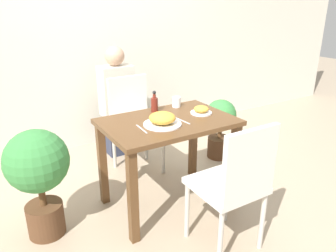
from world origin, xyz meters
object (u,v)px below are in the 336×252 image
(drink_cup, at_px, (176,102))
(chair_near, at_px, (235,182))
(food_plate, at_px, (162,119))
(potted_plant_left, at_px, (38,171))
(chair_far, at_px, (134,118))
(side_plate, at_px, (201,110))
(sauce_bottle, at_px, (154,104))
(person_figure, at_px, (117,102))
(potted_plant_right, at_px, (220,124))

(drink_cup, bearing_deg, chair_near, -99.69)
(food_plate, bearing_deg, potted_plant_left, 167.42)
(food_plate, bearing_deg, chair_far, 80.28)
(food_plate, xyz_separation_m, side_plate, (0.40, 0.06, -0.02))
(sauce_bottle, xyz_separation_m, potted_plant_left, (-0.97, -0.11, -0.30))
(chair_near, relative_size, food_plate, 3.26)
(chair_far, bearing_deg, food_plate, -99.72)
(chair_near, relative_size, sauce_bottle, 5.20)
(drink_cup, height_order, potted_plant_left, drink_cup)
(side_plate, relative_size, sauce_bottle, 0.98)
(chair_near, xyz_separation_m, potted_plant_left, (-1.03, 0.82, -0.02))
(chair_far, xyz_separation_m, sauce_bottle, (-0.03, -0.48, 0.28))
(chair_near, relative_size, drink_cup, 10.41)
(food_plate, distance_m, side_plate, 0.40)
(sauce_bottle, height_order, person_figure, person_figure)
(drink_cup, bearing_deg, potted_plant_left, -174.15)
(drink_cup, relative_size, sauce_bottle, 0.50)
(potted_plant_left, distance_m, potted_plant_right, 1.91)
(chair_near, height_order, side_plate, chair_near)
(food_plate, relative_size, drink_cup, 3.19)
(drink_cup, height_order, potted_plant_right, drink_cup)
(chair_far, distance_m, sauce_bottle, 0.56)
(person_figure, bearing_deg, side_plate, -76.95)
(drink_cup, height_order, person_figure, person_figure)
(chair_far, distance_m, person_figure, 0.41)
(chair_near, xyz_separation_m, food_plate, (-0.16, 0.62, 0.26))
(chair_far, height_order, food_plate, chair_far)
(chair_near, height_order, potted_plant_left, chair_near)
(chair_far, height_order, sauce_bottle, chair_far)
(potted_plant_left, height_order, potted_plant_right, potted_plant_left)
(chair_far, relative_size, side_plate, 5.32)
(side_plate, bearing_deg, potted_plant_right, 37.10)
(potted_plant_right, distance_m, person_figure, 1.12)
(chair_near, xyz_separation_m, side_plate, (0.24, 0.68, 0.24))
(chair_near, xyz_separation_m, drink_cup, (0.16, 0.94, 0.26))
(sauce_bottle, height_order, potted_plant_left, sauce_bottle)
(chair_near, distance_m, drink_cup, 0.98)
(chair_near, distance_m, food_plate, 0.69)
(chair_far, bearing_deg, side_plate, -69.77)
(person_figure, bearing_deg, chair_far, -90.69)
(chair_far, distance_m, potted_plant_left, 1.16)
(side_plate, relative_size, drink_cup, 1.96)
(chair_far, bearing_deg, chair_near, -88.82)
(potted_plant_left, bearing_deg, person_figure, 44.72)
(drink_cup, xyz_separation_m, person_figure, (-0.18, 0.87, -0.20))
(side_plate, bearing_deg, chair_far, 110.23)
(sauce_bottle, height_order, potted_plant_right, sauce_bottle)
(sauce_bottle, bearing_deg, person_figure, 87.57)
(potted_plant_left, xyz_separation_m, potted_plant_right, (1.88, 0.33, -0.14))
(food_plate, xyz_separation_m, potted_plant_right, (1.01, 0.53, -0.41))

